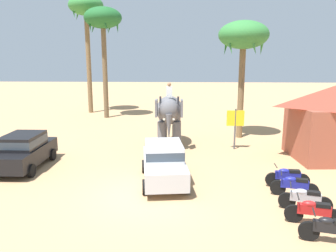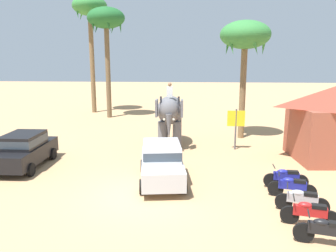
{
  "view_description": "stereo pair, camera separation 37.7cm",
  "coord_description": "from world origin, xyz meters",
  "px_view_note": "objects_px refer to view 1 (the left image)",
  "views": [
    {
      "loc": [
        1.37,
        -12.1,
        5.32
      ],
      "look_at": [
        0.59,
        5.7,
        1.6
      ],
      "focal_mm": 35.37,
      "sensor_mm": 36.0,
      "label": 1
    },
    {
      "loc": [
        1.75,
        -12.08,
        5.32
      ],
      "look_at": [
        0.59,
        5.7,
        1.6
      ],
      "focal_mm": 35.37,
      "sensor_mm": 36.0,
      "label": 2
    }
  ],
  "objects_px": {
    "motorcycle_second_in_row": "(314,211)",
    "palm_tree_behind_elephant": "(103,22)",
    "motorcycle_far_in_row": "(287,176)",
    "motorcycle_mid_row": "(305,198)",
    "palm_tree_left_of_road": "(243,38)",
    "motorcycle_nearest_camera": "(331,229)",
    "car_parked_far_side": "(24,150)",
    "elephant_with_mahout": "(169,113)",
    "motorcycle_fourth_in_row": "(294,185)",
    "signboard_yellow": "(235,121)",
    "car_sedan_foreground": "(164,161)",
    "palm_tree_near_hut": "(86,11)"
  },
  "relations": [
    {
      "from": "car_parked_far_side",
      "to": "car_sedan_foreground",
      "type": "bearing_deg",
      "value": -12.34
    },
    {
      "from": "car_sedan_foreground",
      "to": "motorcycle_far_in_row",
      "type": "bearing_deg",
      "value": -4.69
    },
    {
      "from": "motorcycle_nearest_camera",
      "to": "palm_tree_left_of_road",
      "type": "distance_m",
      "value": 14.41
    },
    {
      "from": "car_sedan_foreground",
      "to": "motorcycle_mid_row",
      "type": "relative_size",
      "value": 2.43
    },
    {
      "from": "palm_tree_near_hut",
      "to": "motorcycle_second_in_row",
      "type": "bearing_deg",
      "value": -58.59
    },
    {
      "from": "elephant_with_mahout",
      "to": "motorcycle_nearest_camera",
      "type": "height_order",
      "value": "elephant_with_mahout"
    },
    {
      "from": "signboard_yellow",
      "to": "car_parked_far_side",
      "type": "bearing_deg",
      "value": -160.16
    },
    {
      "from": "motorcycle_fourth_in_row",
      "to": "motorcycle_mid_row",
      "type": "bearing_deg",
      "value": -90.97
    },
    {
      "from": "elephant_with_mahout",
      "to": "motorcycle_mid_row",
      "type": "bearing_deg",
      "value": -59.71
    },
    {
      "from": "signboard_yellow",
      "to": "car_sedan_foreground",
      "type": "bearing_deg",
      "value": -125.73
    },
    {
      "from": "elephant_with_mahout",
      "to": "motorcycle_second_in_row",
      "type": "relative_size",
      "value": 2.18
    },
    {
      "from": "car_parked_far_side",
      "to": "palm_tree_behind_elephant",
      "type": "bearing_deg",
      "value": 86.51
    },
    {
      "from": "motorcycle_second_in_row",
      "to": "motorcycle_mid_row",
      "type": "height_order",
      "value": "same"
    },
    {
      "from": "motorcycle_nearest_camera",
      "to": "motorcycle_far_in_row",
      "type": "relative_size",
      "value": 0.98
    },
    {
      "from": "motorcycle_second_in_row",
      "to": "palm_tree_behind_elephant",
      "type": "bearing_deg",
      "value": 120.23
    },
    {
      "from": "motorcycle_far_in_row",
      "to": "palm_tree_left_of_road",
      "type": "bearing_deg",
      "value": 93.47
    },
    {
      "from": "motorcycle_mid_row",
      "to": "palm_tree_near_hut",
      "type": "bearing_deg",
      "value": 122.75
    },
    {
      "from": "motorcycle_second_in_row",
      "to": "motorcycle_far_in_row",
      "type": "xyz_separation_m",
      "value": [
        0.14,
        3.17,
        0.0
      ]
    },
    {
      "from": "car_parked_far_side",
      "to": "motorcycle_nearest_camera",
      "type": "relative_size",
      "value": 2.32
    },
    {
      "from": "motorcycle_second_in_row",
      "to": "motorcycle_far_in_row",
      "type": "distance_m",
      "value": 3.17
    },
    {
      "from": "car_sedan_foreground",
      "to": "palm_tree_near_hut",
      "type": "distance_m",
      "value": 21.61
    },
    {
      "from": "motorcycle_nearest_camera",
      "to": "motorcycle_mid_row",
      "type": "distance_m",
      "value": 2.1
    },
    {
      "from": "motorcycle_fourth_in_row",
      "to": "palm_tree_left_of_road",
      "type": "height_order",
      "value": "palm_tree_left_of_road"
    },
    {
      "from": "palm_tree_near_hut",
      "to": "palm_tree_left_of_road",
      "type": "distance_m",
      "value": 16.36
    },
    {
      "from": "motorcycle_nearest_camera",
      "to": "signboard_yellow",
      "type": "relative_size",
      "value": 0.74
    },
    {
      "from": "car_sedan_foreground",
      "to": "palm_tree_left_of_road",
      "type": "distance_m",
      "value": 11.07
    },
    {
      "from": "car_parked_far_side",
      "to": "motorcycle_far_in_row",
      "type": "distance_m",
      "value": 12.2
    },
    {
      "from": "car_parked_far_side",
      "to": "motorcycle_nearest_camera",
      "type": "height_order",
      "value": "car_parked_far_side"
    },
    {
      "from": "motorcycle_far_in_row",
      "to": "motorcycle_second_in_row",
      "type": "bearing_deg",
      "value": -92.48
    },
    {
      "from": "motorcycle_nearest_camera",
      "to": "palm_tree_near_hut",
      "type": "distance_m",
      "value": 27.88
    },
    {
      "from": "signboard_yellow",
      "to": "motorcycle_fourth_in_row",
      "type": "bearing_deg",
      "value": -79.38
    },
    {
      "from": "palm_tree_left_of_road",
      "to": "motorcycle_nearest_camera",
      "type": "bearing_deg",
      "value": -87.92
    },
    {
      "from": "car_parked_far_side",
      "to": "motorcycle_fourth_in_row",
      "type": "relative_size",
      "value": 2.32
    },
    {
      "from": "motorcycle_fourth_in_row",
      "to": "palm_tree_behind_elephant",
      "type": "bearing_deg",
      "value": 123.62
    },
    {
      "from": "motorcycle_fourth_in_row",
      "to": "palm_tree_near_hut",
      "type": "distance_m",
      "value": 25.26
    },
    {
      "from": "car_parked_far_side",
      "to": "motorcycle_mid_row",
      "type": "xyz_separation_m",
      "value": [
        11.98,
        -4.11,
        -0.46
      ]
    },
    {
      "from": "motorcycle_fourth_in_row",
      "to": "palm_tree_left_of_road",
      "type": "bearing_deg",
      "value": 92.9
    },
    {
      "from": "palm_tree_near_hut",
      "to": "palm_tree_left_of_road",
      "type": "relative_size",
      "value": 1.43
    },
    {
      "from": "car_parked_far_side",
      "to": "elephant_with_mahout",
      "type": "xyz_separation_m",
      "value": [
        6.86,
        4.64,
        1.06
      ]
    },
    {
      "from": "car_sedan_foreground",
      "to": "motorcycle_far_in_row",
      "type": "height_order",
      "value": "car_sedan_foreground"
    },
    {
      "from": "motorcycle_mid_row",
      "to": "motorcycle_fourth_in_row",
      "type": "distance_m",
      "value": 1.21
    },
    {
      "from": "car_sedan_foreground",
      "to": "motorcycle_far_in_row",
      "type": "xyz_separation_m",
      "value": [
        5.17,
        -0.42,
        -0.46
      ]
    },
    {
      "from": "motorcycle_nearest_camera",
      "to": "palm_tree_left_of_road",
      "type": "xyz_separation_m",
      "value": [
        -0.47,
        13.07,
        6.05
      ]
    },
    {
      "from": "palm_tree_left_of_road",
      "to": "palm_tree_near_hut",
      "type": "bearing_deg",
      "value": 142.88
    },
    {
      "from": "motorcycle_nearest_camera",
      "to": "motorcycle_second_in_row",
      "type": "distance_m",
      "value": 1.12
    },
    {
      "from": "motorcycle_mid_row",
      "to": "palm_tree_left_of_road",
      "type": "height_order",
      "value": "palm_tree_left_of_road"
    },
    {
      "from": "motorcycle_far_in_row",
      "to": "motorcycle_nearest_camera",
      "type": "bearing_deg",
      "value": -90.79
    },
    {
      "from": "palm_tree_near_hut",
      "to": "motorcycle_mid_row",
      "type": "bearing_deg",
      "value": -57.25
    },
    {
      "from": "car_parked_far_side",
      "to": "signboard_yellow",
      "type": "xyz_separation_m",
      "value": [
        10.73,
        3.87,
        0.76
      ]
    },
    {
      "from": "car_sedan_foreground",
      "to": "palm_tree_behind_elephant",
      "type": "distance_m",
      "value": 18.06
    }
  ]
}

